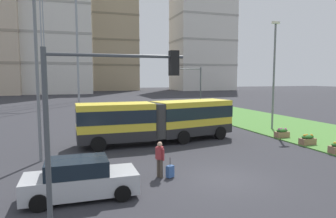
{
  "coord_description": "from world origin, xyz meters",
  "views": [
    {
      "loc": [
        -6.84,
        -12.28,
        4.77
      ],
      "look_at": [
        0.87,
        11.25,
        2.2
      ],
      "focal_mm": 32.31,
      "sensor_mm": 36.0,
      "label": 1
    }
  ],
  "objects_px": {
    "traffic_light_far_right": "(191,83)",
    "apartment_tower_westcentre": "(51,8)",
    "articulated_bus": "(158,120)",
    "pedestrian_crossing": "(160,157)",
    "streetlight_left": "(37,71)",
    "apartment_tower_east": "(203,18)",
    "apartment_tower_eastcentre": "(197,28)",
    "car_silver_hatch": "(80,179)",
    "flower_planter_2": "(282,133)",
    "flower_planter_1": "(308,140)",
    "traffic_light_near_left": "(97,106)",
    "apartment_tower_centre": "(113,19)",
    "streetlight_median": "(274,71)",
    "rolling_suitcase": "(170,171)"
  },
  "relations": [
    {
      "from": "pedestrian_crossing",
      "to": "apartment_tower_westcentre",
      "type": "xyz_separation_m",
      "value": [
        -8.25,
        86.38,
        24.63
      ]
    },
    {
      "from": "car_silver_hatch",
      "to": "apartment_tower_centre",
      "type": "xyz_separation_m",
      "value": [
        16.58,
        107.69,
        26.48
      ]
    },
    {
      "from": "articulated_bus",
      "to": "streetlight_median",
      "type": "bearing_deg",
      "value": 10.16
    },
    {
      "from": "traffic_light_far_right",
      "to": "apartment_tower_east",
      "type": "height_order",
      "value": "apartment_tower_east"
    },
    {
      "from": "rolling_suitcase",
      "to": "streetlight_left",
      "type": "distance_m",
      "value": 9.28
    },
    {
      "from": "car_silver_hatch",
      "to": "streetlight_left",
      "type": "height_order",
      "value": "streetlight_left"
    },
    {
      "from": "articulated_bus",
      "to": "apartment_tower_westcentre",
      "type": "relative_size",
      "value": 0.23
    },
    {
      "from": "apartment_tower_eastcentre",
      "to": "apartment_tower_east",
      "type": "distance_m",
      "value": 4.24
    },
    {
      "from": "traffic_light_far_right",
      "to": "apartment_tower_westcentre",
      "type": "xyz_separation_m",
      "value": [
        -18.39,
        65.62,
        21.47
      ]
    },
    {
      "from": "apartment_tower_westcentre",
      "to": "streetlight_left",
      "type": "bearing_deg",
      "value": -88.19
    },
    {
      "from": "articulated_bus",
      "to": "pedestrian_crossing",
      "type": "distance_m",
      "value": 8.01
    },
    {
      "from": "flower_planter_1",
      "to": "apartment_tower_eastcentre",
      "type": "bearing_deg",
      "value": 70.86
    },
    {
      "from": "streetlight_median",
      "to": "apartment_tower_centre",
      "type": "xyz_separation_m",
      "value": [
        -0.89,
        96.58,
        21.9
      ]
    },
    {
      "from": "car_silver_hatch",
      "to": "traffic_light_near_left",
      "type": "bearing_deg",
      "value": -80.26
    },
    {
      "from": "rolling_suitcase",
      "to": "flower_planter_1",
      "type": "bearing_deg",
      "value": 17.12
    },
    {
      "from": "streetlight_median",
      "to": "apartment_tower_westcentre",
      "type": "relative_size",
      "value": 0.19
    },
    {
      "from": "flower_planter_1",
      "to": "traffic_light_near_left",
      "type": "xyz_separation_m",
      "value": [
        -15.08,
        -7.55,
        3.51
      ]
    },
    {
      "from": "rolling_suitcase",
      "to": "apartment_tower_westcentre",
      "type": "relative_size",
      "value": 0.02
    },
    {
      "from": "streetlight_left",
      "to": "apartment_tower_eastcentre",
      "type": "distance_m",
      "value": 107.75
    },
    {
      "from": "car_silver_hatch",
      "to": "apartment_tower_east",
      "type": "relative_size",
      "value": 0.08
    },
    {
      "from": "apartment_tower_westcentre",
      "to": "apartment_tower_east",
      "type": "height_order",
      "value": "apartment_tower_east"
    },
    {
      "from": "pedestrian_crossing",
      "to": "flower_planter_2",
      "type": "relative_size",
      "value": 1.58
    },
    {
      "from": "traffic_light_near_left",
      "to": "traffic_light_far_right",
      "type": "distance_m",
      "value": 28.34
    },
    {
      "from": "streetlight_median",
      "to": "apartment_tower_eastcentre",
      "type": "distance_m",
      "value": 95.53
    },
    {
      "from": "traffic_light_far_right",
      "to": "apartment_tower_westcentre",
      "type": "distance_m",
      "value": 71.45
    },
    {
      "from": "apartment_tower_eastcentre",
      "to": "apartment_tower_east",
      "type": "height_order",
      "value": "apartment_tower_east"
    },
    {
      "from": "articulated_bus",
      "to": "pedestrian_crossing",
      "type": "xyz_separation_m",
      "value": [
        -2.19,
        -7.68,
        -0.65
      ]
    },
    {
      "from": "pedestrian_crossing",
      "to": "streetlight_left",
      "type": "bearing_deg",
      "value": 139.63
    },
    {
      "from": "rolling_suitcase",
      "to": "streetlight_left",
      "type": "relative_size",
      "value": 0.1
    },
    {
      "from": "flower_planter_2",
      "to": "apartment_tower_east",
      "type": "height_order",
      "value": "apartment_tower_east"
    },
    {
      "from": "car_silver_hatch",
      "to": "traffic_light_far_right",
      "type": "relative_size",
      "value": 0.73
    },
    {
      "from": "streetlight_left",
      "to": "apartment_tower_centre",
      "type": "bearing_deg",
      "value": 79.65
    },
    {
      "from": "apartment_tower_east",
      "to": "apartment_tower_eastcentre",
      "type": "bearing_deg",
      "value": 109.34
    },
    {
      "from": "apartment_tower_westcentre",
      "to": "apartment_tower_eastcentre",
      "type": "height_order",
      "value": "apartment_tower_westcentre"
    },
    {
      "from": "apartment_tower_centre",
      "to": "streetlight_left",
      "type": "bearing_deg",
      "value": -100.35
    },
    {
      "from": "rolling_suitcase",
      "to": "apartment_tower_east",
      "type": "xyz_separation_m",
      "value": [
        45.24,
        95.66,
        27.12
      ]
    },
    {
      "from": "apartment_tower_eastcentre",
      "to": "apartment_tower_east",
      "type": "relative_size",
      "value": 0.88
    },
    {
      "from": "streetlight_median",
      "to": "apartment_tower_centre",
      "type": "distance_m",
      "value": 99.04
    },
    {
      "from": "articulated_bus",
      "to": "pedestrian_crossing",
      "type": "bearing_deg",
      "value": -105.9
    },
    {
      "from": "articulated_bus",
      "to": "apartment_tower_east",
      "type": "xyz_separation_m",
      "value": [
        43.51,
        87.78,
        25.78
      ]
    },
    {
      "from": "streetlight_left",
      "to": "pedestrian_crossing",
      "type": "bearing_deg",
      "value": -40.37
    },
    {
      "from": "apartment_tower_eastcentre",
      "to": "apartment_tower_east",
      "type": "bearing_deg",
      "value": -70.66
    },
    {
      "from": "traffic_light_near_left",
      "to": "apartment_tower_east",
      "type": "relative_size",
      "value": 0.1
    },
    {
      "from": "apartment_tower_east",
      "to": "flower_planter_1",
      "type": "bearing_deg",
      "value": -110.16
    },
    {
      "from": "flower_planter_2",
      "to": "apartment_tower_east",
      "type": "relative_size",
      "value": 0.02
    },
    {
      "from": "flower_planter_2",
      "to": "apartment_tower_eastcentre",
      "type": "relative_size",
      "value": 0.02
    },
    {
      "from": "articulated_bus",
      "to": "traffic_light_near_left",
      "type": "bearing_deg",
      "value": -114.41
    },
    {
      "from": "articulated_bus",
      "to": "apartment_tower_east",
      "type": "bearing_deg",
      "value": 63.64
    },
    {
      "from": "car_silver_hatch",
      "to": "flower_planter_2",
      "type": "xyz_separation_m",
      "value": [
        15.57,
        7.37,
        -0.33
      ]
    },
    {
      "from": "rolling_suitcase",
      "to": "apartment_tower_centre",
      "type": "bearing_deg",
      "value": 83.35
    }
  ]
}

